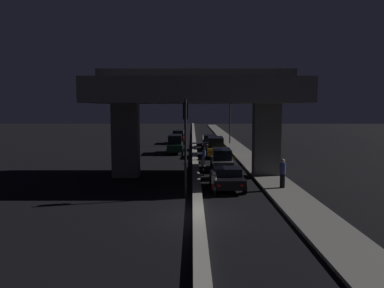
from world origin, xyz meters
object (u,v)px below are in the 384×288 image
traffic_light_left_of_median (184,131)px  motorcycle_red_filtering_near (212,185)px  car_taxi_yellow_third (214,146)px  motorcycle_blue_filtering_far (202,156)px  motorcycle_black_filtering_mid (201,167)px  street_lamp (226,107)px  car_black_lead (225,178)px  car_taxi_yellow_fifth (208,140)px  car_dark_red_second_oncoming (177,136)px  car_dark_green_lead_oncoming (174,144)px  car_dark_blue_fourth (208,142)px  pedestrian_on_sidewalk (281,173)px  car_grey_second (220,158)px

traffic_light_left_of_median → motorcycle_red_filtering_near: (1.67, 0.63, -3.22)m
car_taxi_yellow_third → motorcycle_blue_filtering_far: (-1.34, -4.24, -0.47)m
motorcycle_black_filtering_mid → traffic_light_left_of_median: bearing=170.0°
traffic_light_left_of_median → street_lamp: street_lamp is taller
street_lamp → car_black_lead: (-2.76, -28.85, -4.46)m
street_lamp → motorcycle_red_filtering_near: size_ratio=4.53×
car_taxi_yellow_fifth → motorcycle_black_filtering_mid: car_taxi_yellow_fifth is taller
car_taxi_yellow_third → car_dark_red_second_oncoming: bearing=18.5°
car_taxi_yellow_fifth → car_dark_green_lead_oncoming: car_dark_green_lead_oncoming is taller
car_dark_blue_fourth → motorcycle_black_filtering_mid: 16.85m
car_dark_red_second_oncoming → motorcycle_blue_filtering_far: bearing=10.2°
motorcycle_red_filtering_near → pedestrian_on_sidewalk: (4.35, 1.18, 0.47)m
car_black_lead → car_dark_green_lead_oncoming: car_dark_green_lead_oncoming is taller
car_dark_green_lead_oncoming → car_grey_second: bearing=21.0°
pedestrian_on_sidewalk → traffic_light_left_of_median: bearing=-163.3°
car_taxi_yellow_third → car_black_lead: bearing=-179.2°
car_taxi_yellow_third → street_lamp: bearing=-9.1°
motorcycle_red_filtering_near → street_lamp: bearing=-7.7°
car_grey_second → motorcycle_black_filtering_mid: bearing=144.8°
motorcycle_black_filtering_mid → car_taxi_yellow_fifth: bearing=-4.6°
car_dark_blue_fourth → car_dark_green_lead_oncoming: 5.43m
car_black_lead → pedestrian_on_sidewalk: size_ratio=2.19×
car_dark_green_lead_oncoming → car_taxi_yellow_fifth: bearing=154.7°
car_taxi_yellow_fifth → car_dark_green_lead_oncoming: 10.44m
car_dark_red_second_oncoming → motorcycle_red_filtering_near: bearing=6.8°
car_black_lead → motorcycle_blue_filtering_far: bearing=5.0°
car_taxi_yellow_fifth → car_dark_red_second_oncoming: size_ratio=0.89×
car_dark_blue_fourth → motorcycle_black_filtering_mid: car_dark_blue_fourth is taller
motorcycle_black_filtering_mid → motorcycle_blue_filtering_far: size_ratio=1.01×
motorcycle_black_filtering_mid → car_taxi_yellow_third: bearing=-9.5°
car_taxi_yellow_fifth → motorcycle_red_filtering_near: car_taxi_yellow_fifth is taller
car_dark_red_second_oncoming → motorcycle_blue_filtering_far: 19.01m
car_taxi_yellow_third → car_taxi_yellow_fifth: bearing=1.8°
motorcycle_black_filtering_mid → pedestrian_on_sidewalk: pedestrian_on_sidewalk is taller
car_dark_red_second_oncoming → car_dark_green_lead_oncoming: bearing=1.1°
car_dark_red_second_oncoming → car_dark_blue_fourth: bearing=27.8°
car_taxi_yellow_third → car_dark_blue_fourth: car_taxi_yellow_third is taller
street_lamp → car_grey_second: 21.77m
car_black_lead → car_dark_red_second_oncoming: 30.49m
car_black_lead → car_taxi_yellow_third: car_taxi_yellow_third is taller
motorcycle_black_filtering_mid → pedestrian_on_sidewalk: size_ratio=1.04×
motorcycle_red_filtering_near → motorcycle_blue_filtering_far: size_ratio=1.04×
car_black_lead → car_taxi_yellow_third: size_ratio=0.85×
car_dark_green_lead_oncoming → pedestrian_on_sidewalk: car_dark_green_lead_oncoming is taller
car_dark_red_second_oncoming → street_lamp: bearing=79.9°
pedestrian_on_sidewalk → motorcycle_red_filtering_near: bearing=-164.9°
motorcycle_black_filtering_mid → car_black_lead: bearing=-166.7°
car_dark_green_lead_oncoming → car_taxi_yellow_third: bearing=55.8°
car_black_lead → pedestrian_on_sidewalk: 3.46m
car_dark_blue_fourth → pedestrian_on_sidewalk: pedestrian_on_sidewalk is taller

